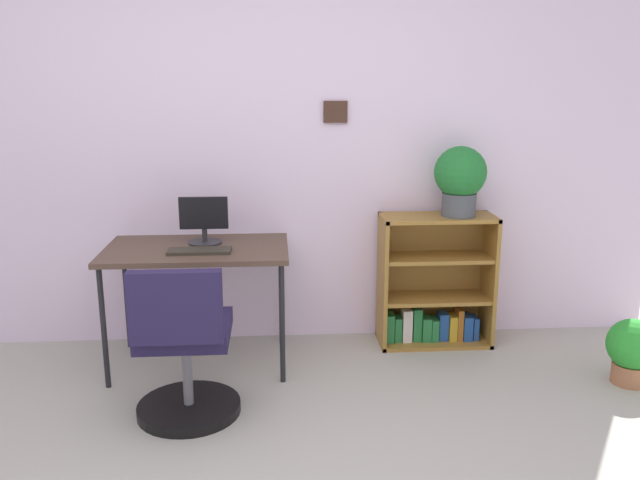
# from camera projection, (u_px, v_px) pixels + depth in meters

# --- Properties ---
(wall_back) EXTENTS (5.20, 0.12, 2.48)m
(wall_back) POSITION_uv_depth(u_px,v_px,m) (253.00, 146.00, 4.03)
(wall_back) COLOR silver
(wall_back) RESTS_ON ground_plane
(desk) EXTENTS (1.04, 0.64, 0.71)m
(desk) POSITION_uv_depth(u_px,v_px,m) (197.00, 256.00, 3.72)
(desk) COLOR #4E3B2E
(desk) RESTS_ON ground_plane
(monitor) EXTENTS (0.28, 0.19, 0.28)m
(monitor) POSITION_uv_depth(u_px,v_px,m) (204.00, 221.00, 3.75)
(monitor) COLOR #262628
(monitor) RESTS_ON desk
(keyboard) EXTENTS (0.35, 0.13, 0.02)m
(keyboard) POSITION_uv_depth(u_px,v_px,m) (199.00, 251.00, 3.59)
(keyboard) COLOR #302C22
(keyboard) RESTS_ON desk
(office_chair) EXTENTS (0.52, 0.55, 0.82)m
(office_chair) POSITION_uv_depth(u_px,v_px,m) (184.00, 353.00, 3.15)
(office_chair) COLOR black
(office_chair) RESTS_ON ground_plane
(bookshelf_low) EXTENTS (0.70, 0.30, 0.83)m
(bookshelf_low) POSITION_uv_depth(u_px,v_px,m) (433.00, 287.00, 4.13)
(bookshelf_low) COLOR olive
(bookshelf_low) RESTS_ON ground_plane
(potted_plant_on_shelf) EXTENTS (0.32, 0.32, 0.43)m
(potted_plant_on_shelf) POSITION_uv_depth(u_px,v_px,m) (460.00, 178.00, 3.91)
(potted_plant_on_shelf) COLOR #474C51
(potted_plant_on_shelf) RESTS_ON bookshelf_low
(potted_plant_floor) EXTENTS (0.28, 0.28, 0.37)m
(potted_plant_floor) POSITION_uv_depth(u_px,v_px,m) (632.00, 349.00, 3.57)
(potted_plant_floor) COLOR #9E6642
(potted_plant_floor) RESTS_ON ground_plane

